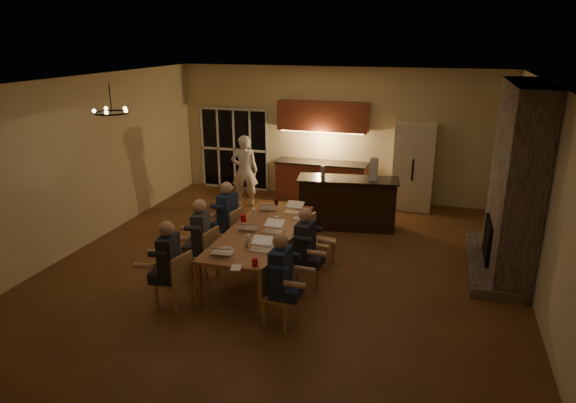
# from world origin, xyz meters

# --- Properties ---
(floor) EXTENTS (9.00, 9.00, 0.00)m
(floor) POSITION_xyz_m (0.00, 0.00, 0.00)
(floor) COLOR brown
(floor) RESTS_ON ground
(back_wall) EXTENTS (8.00, 0.04, 3.20)m
(back_wall) POSITION_xyz_m (0.00, 4.52, 1.60)
(back_wall) COLOR beige
(back_wall) RESTS_ON ground
(left_wall) EXTENTS (0.04, 9.00, 3.20)m
(left_wall) POSITION_xyz_m (-4.02, 0.00, 1.60)
(left_wall) COLOR beige
(left_wall) RESTS_ON ground
(right_wall) EXTENTS (0.04, 9.00, 3.20)m
(right_wall) POSITION_xyz_m (4.02, 0.00, 1.60)
(right_wall) COLOR beige
(right_wall) RESTS_ON ground
(ceiling) EXTENTS (8.00, 9.00, 0.04)m
(ceiling) POSITION_xyz_m (0.00, 0.00, 3.22)
(ceiling) COLOR white
(ceiling) RESTS_ON back_wall
(french_doors) EXTENTS (1.86, 0.08, 2.10)m
(french_doors) POSITION_xyz_m (-2.70, 4.47, 1.05)
(french_doors) COLOR black
(french_doors) RESTS_ON ground
(fireplace) EXTENTS (0.58, 2.50, 3.20)m
(fireplace) POSITION_xyz_m (3.70, 1.20, 1.60)
(fireplace) COLOR #706458
(fireplace) RESTS_ON ground
(kitchenette) EXTENTS (2.24, 0.68, 2.40)m
(kitchenette) POSITION_xyz_m (-0.30, 4.20, 1.20)
(kitchenette) COLOR brown
(kitchenette) RESTS_ON ground
(refrigerator) EXTENTS (0.90, 0.68, 2.00)m
(refrigerator) POSITION_xyz_m (1.90, 4.15, 1.00)
(refrigerator) COLOR beige
(refrigerator) RESTS_ON ground
(dining_table) EXTENTS (1.10, 2.94, 0.75)m
(dining_table) POSITION_xyz_m (-0.33, -0.11, 0.38)
(dining_table) COLOR #9E673F
(dining_table) RESTS_ON ground
(bar_island) EXTENTS (2.15, 0.96, 1.08)m
(bar_island) POSITION_xyz_m (0.69, 2.40, 0.54)
(bar_island) COLOR black
(bar_island) RESTS_ON ground
(chair_left_near) EXTENTS (0.53, 0.53, 0.89)m
(chair_left_near) POSITION_xyz_m (-1.18, -1.67, 0.45)
(chair_left_near) COLOR tan
(chair_left_near) RESTS_ON ground
(chair_left_mid) EXTENTS (0.50, 0.50, 0.89)m
(chair_left_mid) POSITION_xyz_m (-1.20, -0.64, 0.45)
(chair_left_mid) COLOR tan
(chair_left_mid) RESTS_ON ground
(chair_left_far) EXTENTS (0.50, 0.50, 0.89)m
(chair_left_far) POSITION_xyz_m (-1.18, 0.42, 0.45)
(chair_left_far) COLOR tan
(chair_left_far) RESTS_ON ground
(chair_right_near) EXTENTS (0.54, 0.54, 0.89)m
(chair_right_near) POSITION_xyz_m (0.50, -1.65, 0.45)
(chair_right_near) COLOR tan
(chair_right_near) RESTS_ON ground
(chair_right_mid) EXTENTS (0.50, 0.50, 0.89)m
(chair_right_mid) POSITION_xyz_m (0.53, -0.62, 0.45)
(chair_right_mid) COLOR tan
(chair_right_mid) RESTS_ON ground
(chair_right_far) EXTENTS (0.50, 0.50, 0.89)m
(chair_right_far) POSITION_xyz_m (0.57, 0.44, 0.45)
(chair_right_far) COLOR tan
(chair_right_far) RESTS_ON ground
(person_left_near) EXTENTS (0.69, 0.69, 1.38)m
(person_left_near) POSITION_xyz_m (-1.20, -1.69, 0.69)
(person_left_near) COLOR #21232A
(person_left_near) RESTS_ON ground
(person_right_near) EXTENTS (0.62, 0.62, 1.38)m
(person_right_near) POSITION_xyz_m (0.50, -1.66, 0.69)
(person_right_near) COLOR #1E274D
(person_right_near) RESTS_ON ground
(person_left_mid) EXTENTS (0.69, 0.69, 1.38)m
(person_left_mid) POSITION_xyz_m (-1.20, -0.63, 0.69)
(person_left_mid) COLOR #33363C
(person_left_mid) RESTS_ON ground
(person_right_mid) EXTENTS (0.66, 0.66, 1.38)m
(person_right_mid) POSITION_xyz_m (0.56, -0.56, 0.69)
(person_right_mid) COLOR #21232A
(person_right_mid) RESTS_ON ground
(person_left_far) EXTENTS (0.67, 0.67, 1.38)m
(person_left_far) POSITION_xyz_m (-1.19, 0.45, 0.69)
(person_left_far) COLOR #1E274D
(person_left_far) RESTS_ON ground
(standing_person) EXTENTS (0.72, 0.58, 1.71)m
(standing_person) POSITION_xyz_m (-1.91, 3.16, 0.85)
(standing_person) COLOR white
(standing_person) RESTS_ON ground
(chandelier) EXTENTS (0.54, 0.54, 0.03)m
(chandelier) POSITION_xyz_m (-2.50, -0.86, 2.75)
(chandelier) COLOR black
(chandelier) RESTS_ON ceiling
(laptop_a) EXTENTS (0.34, 0.30, 0.23)m
(laptop_a) POSITION_xyz_m (-0.57, -1.18, 0.86)
(laptop_a) COLOR silver
(laptop_a) RESTS_ON dining_table
(laptop_b) EXTENTS (0.33, 0.30, 0.23)m
(laptop_b) POSITION_xyz_m (-0.06, -0.91, 0.86)
(laptop_b) COLOR silver
(laptop_b) RESTS_ON dining_table
(laptop_c) EXTENTS (0.35, 0.32, 0.23)m
(laptop_c) POSITION_xyz_m (-0.57, -0.11, 0.86)
(laptop_c) COLOR silver
(laptop_c) RESTS_ON dining_table
(laptop_d) EXTENTS (0.33, 0.30, 0.23)m
(laptop_d) POSITION_xyz_m (-0.13, -0.13, 0.86)
(laptop_d) COLOR silver
(laptop_d) RESTS_ON dining_table
(laptop_e) EXTENTS (0.39, 0.36, 0.23)m
(laptop_e) POSITION_xyz_m (-0.59, 0.97, 0.86)
(laptop_e) COLOR silver
(laptop_e) RESTS_ON dining_table
(laptop_f) EXTENTS (0.33, 0.29, 0.23)m
(laptop_f) POSITION_xyz_m (-0.07, 0.93, 0.86)
(laptop_f) COLOR silver
(laptop_f) RESTS_ON dining_table
(mug_front) EXTENTS (0.07, 0.07, 0.10)m
(mug_front) POSITION_xyz_m (-0.39, -0.59, 0.80)
(mug_front) COLOR white
(mug_front) RESTS_ON dining_table
(mug_mid) EXTENTS (0.08, 0.08, 0.10)m
(mug_mid) POSITION_xyz_m (-0.21, 0.37, 0.80)
(mug_mid) COLOR white
(mug_mid) RESTS_ON dining_table
(mug_back) EXTENTS (0.07, 0.07, 0.10)m
(mug_back) POSITION_xyz_m (-0.74, 0.64, 0.80)
(mug_back) COLOR white
(mug_back) RESTS_ON dining_table
(redcup_near) EXTENTS (0.08, 0.08, 0.12)m
(redcup_near) POSITION_xyz_m (0.06, -1.47, 0.81)
(redcup_near) COLOR #BA0C12
(redcup_near) RESTS_ON dining_table
(redcup_mid) EXTENTS (0.10, 0.10, 0.12)m
(redcup_mid) POSITION_xyz_m (-0.79, 0.21, 0.81)
(redcup_mid) COLOR #BA0C12
(redcup_mid) RESTS_ON dining_table
(can_silver) EXTENTS (0.06, 0.06, 0.12)m
(can_silver) POSITION_xyz_m (-0.30, -0.89, 0.81)
(can_silver) COLOR #B2B2B7
(can_silver) RESTS_ON dining_table
(can_cola) EXTENTS (0.07, 0.07, 0.12)m
(can_cola) POSITION_xyz_m (-0.51, 1.26, 0.81)
(can_cola) COLOR #3F0F0C
(can_cola) RESTS_ON dining_table
(plate_near) EXTENTS (0.23, 0.23, 0.02)m
(plate_near) POSITION_xyz_m (0.00, -0.72, 0.76)
(plate_near) COLOR white
(plate_near) RESTS_ON dining_table
(plate_left) EXTENTS (0.25, 0.25, 0.02)m
(plate_left) POSITION_xyz_m (-0.58, -1.07, 0.76)
(plate_left) COLOR white
(plate_left) RESTS_ON dining_table
(plate_far) EXTENTS (0.23, 0.23, 0.02)m
(plate_far) POSITION_xyz_m (0.13, 0.63, 0.76)
(plate_far) COLOR white
(plate_far) RESTS_ON dining_table
(notepad) EXTENTS (0.19, 0.23, 0.01)m
(notepad) POSITION_xyz_m (-0.18, -1.61, 0.76)
(notepad) COLOR white
(notepad) RESTS_ON dining_table
(bar_bottle) EXTENTS (0.09, 0.09, 0.24)m
(bar_bottle) POSITION_xyz_m (0.16, 2.36, 1.20)
(bar_bottle) COLOR #99999E
(bar_bottle) RESTS_ON bar_island
(bar_blender) EXTENTS (0.15, 0.15, 0.46)m
(bar_blender) POSITION_xyz_m (1.20, 2.40, 1.31)
(bar_blender) COLOR silver
(bar_blender) RESTS_ON bar_island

